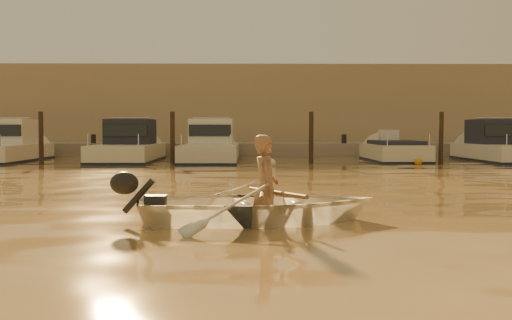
{
  "coord_description": "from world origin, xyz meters",
  "views": [
    {
      "loc": [
        -2.64,
        -10.7,
        1.35
      ],
      "look_at": [
        -2.47,
        1.55,
        0.75
      ],
      "focal_mm": 45.0,
      "sensor_mm": 36.0,
      "label": 1
    }
  ],
  "objects_px": {
    "dinghy": "(259,205)",
    "moored_boat_2": "(211,146)",
    "moored_boat_3": "(394,156)",
    "moored_boat_4": "(500,146)",
    "waterfront_building": "(292,111)",
    "moored_boat_1": "(128,146)",
    "person": "(266,189)",
    "moored_boat_0": "(7,146)"
  },
  "relations": [
    {
      "from": "dinghy",
      "to": "moored_boat_0",
      "type": "xyz_separation_m",
      "value": [
        -10.17,
        17.45,
        0.39
      ]
    },
    {
      "from": "moored_boat_1",
      "to": "moored_boat_4",
      "type": "bearing_deg",
      "value": 0.0
    },
    {
      "from": "moored_boat_0",
      "to": "moored_boat_3",
      "type": "height_order",
      "value": "moored_boat_0"
    },
    {
      "from": "dinghy",
      "to": "moored_boat_1",
      "type": "distance_m",
      "value": 18.19
    },
    {
      "from": "moored_boat_0",
      "to": "moored_boat_4",
      "type": "relative_size",
      "value": 0.99
    },
    {
      "from": "waterfront_building",
      "to": "moored_boat_3",
      "type": "bearing_deg",
      "value": -72.4
    },
    {
      "from": "dinghy",
      "to": "moored_boat_3",
      "type": "xyz_separation_m",
      "value": [
        5.96,
        17.45,
        -0.01
      ]
    },
    {
      "from": "person",
      "to": "waterfront_building",
      "type": "xyz_separation_m",
      "value": [
        2.37,
        28.43,
        1.92
      ]
    },
    {
      "from": "moored_boat_2",
      "to": "moored_boat_3",
      "type": "distance_m",
      "value": 7.67
    },
    {
      "from": "dinghy",
      "to": "moored_boat_1",
      "type": "xyz_separation_m",
      "value": [
        -5.13,
        17.45,
        0.39
      ]
    },
    {
      "from": "person",
      "to": "moored_boat_0",
      "type": "distance_m",
      "value": 20.23
    },
    {
      "from": "moored_boat_3",
      "to": "person",
      "type": "bearing_deg",
      "value": -108.59
    },
    {
      "from": "moored_boat_2",
      "to": "moored_boat_4",
      "type": "relative_size",
      "value": 1.09
    },
    {
      "from": "moored_boat_1",
      "to": "moored_boat_3",
      "type": "height_order",
      "value": "moored_boat_1"
    },
    {
      "from": "moored_boat_0",
      "to": "moored_boat_2",
      "type": "bearing_deg",
      "value": 0.0
    },
    {
      "from": "moored_boat_1",
      "to": "waterfront_building",
      "type": "distance_m",
      "value": 13.49
    },
    {
      "from": "moored_boat_0",
      "to": "moored_boat_3",
      "type": "relative_size",
      "value": 1.17
    },
    {
      "from": "dinghy",
      "to": "moored_boat_4",
      "type": "xyz_separation_m",
      "value": [
        10.41,
        17.45,
        0.39
      ]
    },
    {
      "from": "moored_boat_4",
      "to": "person",
      "type": "bearing_deg",
      "value": -120.6
    },
    {
      "from": "moored_boat_1",
      "to": "moored_boat_4",
      "type": "distance_m",
      "value": 15.54
    },
    {
      "from": "dinghy",
      "to": "moored_boat_2",
      "type": "height_order",
      "value": "moored_boat_2"
    },
    {
      "from": "moored_boat_4",
      "to": "waterfront_building",
      "type": "height_order",
      "value": "waterfront_building"
    },
    {
      "from": "dinghy",
      "to": "moored_boat_1",
      "type": "relative_size",
      "value": 0.5
    },
    {
      "from": "moored_boat_0",
      "to": "waterfront_building",
      "type": "distance_m",
      "value": 16.85
    },
    {
      "from": "moored_boat_2",
      "to": "person",
      "type": "bearing_deg",
      "value": -84.14
    },
    {
      "from": "moored_boat_1",
      "to": "person",
      "type": "bearing_deg",
      "value": -73.29
    },
    {
      "from": "moored_boat_3",
      "to": "moored_boat_4",
      "type": "xyz_separation_m",
      "value": [
        4.44,
        0.0,
        0.4
      ]
    },
    {
      "from": "moored_boat_2",
      "to": "waterfront_building",
      "type": "relative_size",
      "value": 0.16
    },
    {
      "from": "moored_boat_3",
      "to": "moored_boat_4",
      "type": "distance_m",
      "value": 4.46
    },
    {
      "from": "moored_boat_3",
      "to": "waterfront_building",
      "type": "distance_m",
      "value": 11.74
    },
    {
      "from": "moored_boat_0",
      "to": "dinghy",
      "type": "bearing_deg",
      "value": -59.77
    },
    {
      "from": "person",
      "to": "moored_boat_4",
      "type": "bearing_deg",
      "value": -38.84
    },
    {
      "from": "moored_boat_0",
      "to": "waterfront_building",
      "type": "xyz_separation_m",
      "value": [
        12.64,
        11.0,
        1.77
      ]
    },
    {
      "from": "waterfront_building",
      "to": "person",
      "type": "bearing_deg",
      "value": -94.77
    },
    {
      "from": "person",
      "to": "moored_boat_1",
      "type": "height_order",
      "value": "moored_boat_1"
    },
    {
      "from": "moored_boat_1",
      "to": "waterfront_building",
      "type": "xyz_separation_m",
      "value": [
        7.61,
        11.0,
        1.77
      ]
    },
    {
      "from": "dinghy",
      "to": "moored_boat_4",
      "type": "distance_m",
      "value": 20.32
    },
    {
      "from": "person",
      "to": "moored_boat_2",
      "type": "relative_size",
      "value": 0.21
    },
    {
      "from": "moored_boat_1",
      "to": "moored_boat_3",
      "type": "relative_size",
      "value": 1.18
    },
    {
      "from": "dinghy",
      "to": "moored_boat_2",
      "type": "relative_size",
      "value": 0.46
    },
    {
      "from": "moored_boat_3",
      "to": "moored_boat_4",
      "type": "height_order",
      "value": "moored_boat_4"
    },
    {
      "from": "person",
      "to": "moored_boat_1",
      "type": "bearing_deg",
      "value": 8.47
    }
  ]
}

